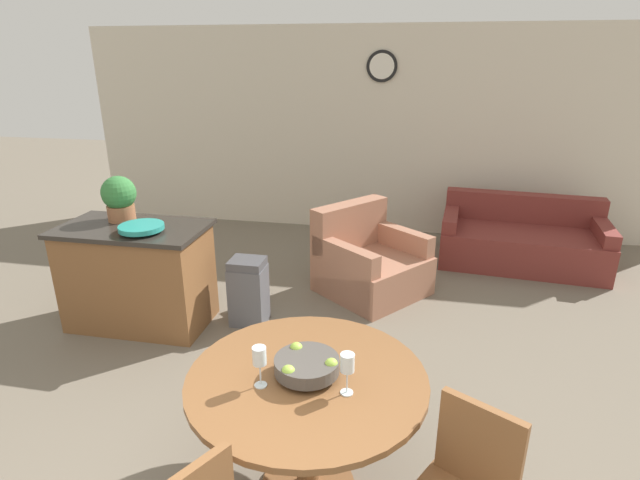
{
  "coord_description": "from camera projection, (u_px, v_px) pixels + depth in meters",
  "views": [
    {
      "loc": [
        0.61,
        -1.21,
        2.31
      ],
      "look_at": [
        -0.1,
        2.38,
        0.96
      ],
      "focal_mm": 28.0,
      "sensor_mm": 36.0,
      "label": 1
    }
  ],
  "objects": [
    {
      "name": "potted_plant",
      "position": [
        119.0,
        197.0,
        4.4
      ],
      "size": [
        0.3,
        0.3,
        0.4
      ],
      "color": "#A36642",
      "rests_on": "kitchen_island"
    },
    {
      "name": "fruit_bowl",
      "position": [
        307.0,
        365.0,
        2.55
      ],
      "size": [
        0.34,
        0.34,
        0.12
      ],
      "color": "#4C4742",
      "rests_on": "dining_table"
    },
    {
      "name": "dining_table",
      "position": [
        307.0,
        403.0,
        2.63
      ],
      "size": [
        1.25,
        1.25,
        0.76
      ],
      "color": "brown",
      "rests_on": "ground_plane"
    },
    {
      "name": "kitchen_island",
      "position": [
        138.0,
        275.0,
        4.46
      ],
      "size": [
        1.27,
        0.72,
        0.93
      ],
      "color": "brown",
      "rests_on": "ground_plane"
    },
    {
      "name": "wall_back",
      "position": [
        374.0,
        132.0,
        6.67
      ],
      "size": [
        8.0,
        0.09,
        2.7
      ],
      "color": "beige",
      "rests_on": "ground_plane"
    },
    {
      "name": "armchair",
      "position": [
        369.0,
        264.0,
        5.14
      ],
      "size": [
        1.28,
        1.28,
        0.88
      ],
      "rotation": [
        0.0,
        0.0,
        0.9
      ],
      "color": "#A87056",
      "rests_on": "ground_plane"
    },
    {
      "name": "teal_bowl",
      "position": [
        141.0,
        227.0,
        4.14
      ],
      "size": [
        0.37,
        0.37,
        0.07
      ],
      "color": "teal",
      "rests_on": "kitchen_island"
    },
    {
      "name": "couch",
      "position": [
        521.0,
        241.0,
        5.86
      ],
      "size": [
        1.89,
        1.11,
        0.76
      ],
      "rotation": [
        0.0,
        0.0,
        -0.1
      ],
      "color": "maroon",
      "rests_on": "ground_plane"
    },
    {
      "name": "wine_glass_right",
      "position": [
        347.0,
        364.0,
        2.38
      ],
      "size": [
        0.07,
        0.07,
        0.22
      ],
      "color": "silver",
      "rests_on": "dining_table"
    },
    {
      "name": "trash_bin",
      "position": [
        249.0,
        292.0,
        4.51
      ],
      "size": [
        0.31,
        0.27,
        0.62
      ],
      "color": "#56565B",
      "rests_on": "ground_plane"
    },
    {
      "name": "wine_glass_left",
      "position": [
        259.0,
        357.0,
        2.44
      ],
      "size": [
        0.07,
        0.07,
        0.22
      ],
      "color": "silver",
      "rests_on": "dining_table"
    }
  ]
}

